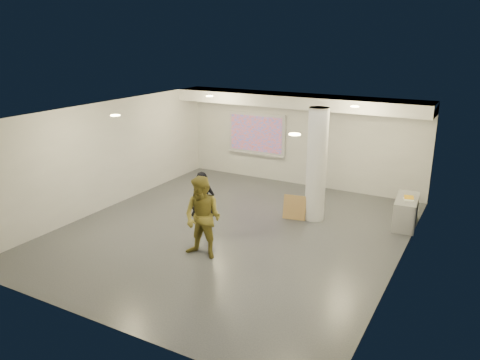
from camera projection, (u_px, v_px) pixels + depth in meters
The scene contains 20 objects.
floor at pixel (232, 231), 11.76m from camera, with size 8.00×9.00×0.01m, color #383B3F.
ceiling at pixel (232, 113), 10.87m from camera, with size 8.00×9.00×0.01m, color silver.
wall_back at pixel (301, 140), 15.08m from camera, with size 8.00×0.01×3.00m, color silver.
wall_front at pixel (94, 244), 7.56m from camera, with size 8.00×0.01×3.00m, color silver.
wall_left at pixel (109, 155), 13.16m from camera, with size 0.01×9.00×3.00m, color silver.
wall_right at pixel (403, 202), 9.47m from camera, with size 0.01×9.00×3.00m, color silver.
soffit_band at pixel (296, 101), 14.23m from camera, with size 8.00×1.10×0.36m, color white.
downlight_nw at pixel (210, 96), 13.98m from camera, with size 0.22×0.22×0.02m, color #FFE997.
downlight_ne at pixel (355, 107), 11.96m from camera, with size 0.22×0.22×0.02m, color #FFE997.
downlight_sw at pixel (115, 115), 10.64m from camera, with size 0.22×0.22×0.02m, color #FFE997.
downlight_se at pixel (295, 134), 8.61m from camera, with size 0.22×0.22×0.02m, color #FFE997.
column at pixel (317, 165), 12.13m from camera, with size 0.52×0.52×3.00m, color silver.
projection_screen at pixel (256, 134), 15.77m from camera, with size 2.10×0.13×1.42m.
credenza at pixel (406, 212), 12.04m from camera, with size 0.53×1.28×0.75m, color gray.
papers_stack at pixel (408, 200), 11.80m from camera, with size 0.23×0.30×0.02m, color white.
postit_pad at pixel (409, 198), 11.92m from camera, with size 0.23×0.31×0.03m, color yellow.
cardboard_back at pixel (295, 207), 12.47m from camera, with size 0.60×0.05×0.66m, color #A07A45.
cardboard_front at pixel (294, 206), 12.69m from camera, with size 0.51×0.05×0.56m, color #A07A45.
woman at pixel (203, 205), 11.31m from camera, with size 0.59×0.38×1.61m, color black.
man at pixel (203, 218), 10.18m from camera, with size 0.90×0.70×1.85m, color olive.
Camera 1 is at (5.41, -9.41, 4.73)m, focal length 35.00 mm.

